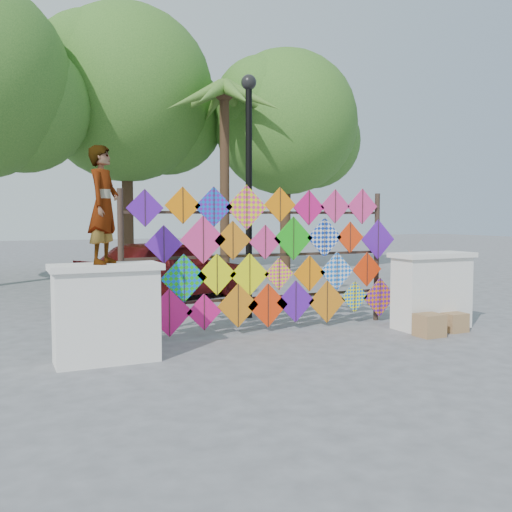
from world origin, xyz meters
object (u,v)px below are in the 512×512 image
object	(u,v)px
vendor_woman	(104,205)
lamppost	(249,173)
kite_rack	(269,259)
sedan	(166,269)

from	to	relation	value
vendor_woman	lamppost	bearing A→B (deg)	-19.99
kite_rack	sedan	distance (m)	4.20
kite_rack	lamppost	bearing A→B (deg)	80.87
kite_rack	lamppost	distance (m)	1.98
vendor_woman	lamppost	world-z (taller)	lamppost
vendor_woman	lamppost	xyz separation A→B (m)	(3.01, 2.20, 0.66)
vendor_woman	lamppost	distance (m)	3.79
kite_rack	lamppost	size ratio (longest dim) A/B	1.11
kite_rack	sedan	size ratio (longest dim) A/B	1.20
vendor_woman	sedan	size ratio (longest dim) A/B	0.37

